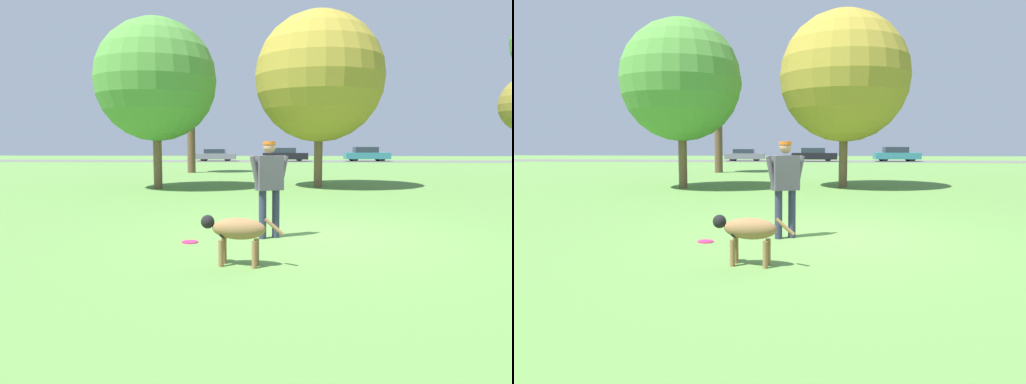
% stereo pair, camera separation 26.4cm
% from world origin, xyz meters
% --- Properties ---
extents(ground_plane, '(120.00, 120.00, 0.00)m').
position_xyz_m(ground_plane, '(0.00, 0.00, 0.00)').
color(ground_plane, '#56843D').
extents(far_road_strip, '(120.00, 6.00, 0.01)m').
position_xyz_m(far_road_strip, '(0.00, 37.67, 0.01)').
color(far_road_strip, '#5B5B59').
rests_on(far_road_strip, ground_plane).
extents(person, '(0.69, 0.40, 1.68)m').
position_xyz_m(person, '(-0.72, -0.21, 1.00)').
color(person, '#2D334C').
rests_on(person, ground_plane).
extents(dog, '(1.13, 0.39, 0.68)m').
position_xyz_m(dog, '(-1.12, -2.07, 0.48)').
color(dog, olive).
rests_on(dog, ground_plane).
extents(frisbee, '(0.27, 0.27, 0.02)m').
position_xyz_m(frisbee, '(-2.03, -0.65, 0.01)').
color(frisbee, '#E52366').
rests_on(frisbee, ground_plane).
extents(tree_far_left, '(2.79, 2.79, 6.56)m').
position_xyz_m(tree_far_left, '(-5.70, 18.37, 5.05)').
color(tree_far_left, brown).
rests_on(tree_far_left, ground_plane).
extents(tree_near_left, '(4.42, 4.42, 6.17)m').
position_xyz_m(tree_near_left, '(-5.07, 8.67, 3.95)').
color(tree_near_left, brown).
rests_on(tree_near_left, ground_plane).
extents(tree_mid_center, '(4.85, 4.85, 6.57)m').
position_xyz_m(tree_mid_center, '(0.92, 9.53, 4.14)').
color(tree_mid_center, brown).
rests_on(tree_mid_center, ground_plane).
extents(parked_car_grey, '(4.00, 1.94, 1.21)m').
position_xyz_m(parked_car_grey, '(-6.99, 37.54, 0.61)').
color(parked_car_grey, slate).
rests_on(parked_car_grey, ground_plane).
extents(parked_car_black, '(4.50, 1.89, 1.33)m').
position_xyz_m(parked_car_black, '(-0.02, 37.28, 0.65)').
color(parked_car_black, black).
rests_on(parked_car_black, ground_plane).
extents(parked_car_teal, '(4.43, 1.99, 1.42)m').
position_xyz_m(parked_car_teal, '(8.01, 37.82, 0.70)').
color(parked_car_teal, teal).
rests_on(parked_car_teal, ground_plane).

